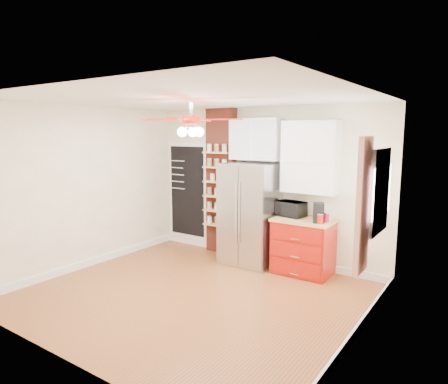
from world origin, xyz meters
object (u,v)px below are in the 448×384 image
Objects in this scene: red_cabinet at (303,246)px; coffee_maker at (318,213)px; toaster_oven at (291,209)px; fridge at (250,214)px; pantry_jar_oats at (213,177)px; ceiling_fan at (191,120)px; canister_left at (320,219)px.

red_cabinet is 0.67m from coffee_maker.
red_cabinet is 2.09× the size of toaster_oven.
fridge is 1.09m from pantry_jar_oats.
ceiling_fan is 3.11× the size of toaster_oven.
red_cabinet is 6.75× the size of canister_left.
pantry_jar_oats is (-0.97, 1.80, -0.99)m from ceiling_fan.
red_cabinet is 2.75m from ceiling_fan.
toaster_oven is (0.65, 1.75, -1.40)m from ceiling_fan.
fridge is 1.86× the size of red_cabinet.
fridge is 2.25m from ceiling_fan.
ceiling_fan reaches higher than red_cabinet.
fridge reaches higher than toaster_oven.
coffee_maker is at bearing -6.03° from pantry_jar_oats.
pantry_jar_oats is at bearing 149.61° from coffee_maker.
ceiling_fan is 4.61× the size of coffee_maker.
ceiling_fan reaches higher than toaster_oven.
pantry_jar_oats is (-1.89, 0.12, 0.98)m from red_cabinet.
fridge is 1.26m from coffee_maker.
ceiling_fan is 10.05× the size of canister_left.
ceiling_fan is 11.15× the size of pantry_jar_oats.
red_cabinet is 0.63m from canister_left.
red_cabinet is 7.49× the size of pantry_jar_oats.
coffee_maker reaches higher than toaster_oven.
red_cabinet is at bearing 135.01° from coffee_maker.
coffee_maker is (1.24, -0.05, 0.18)m from fridge.
ceiling_fan is 2.44m from canister_left.
pantry_jar_oats reaches higher than red_cabinet.
fridge is 3.88× the size of toaster_oven.
toaster_oven is at bearing 165.17° from red_cabinet.
toaster_oven is 0.64m from canister_left.
toaster_oven is at bearing 9.73° from fridge.
coffee_maker is 2.18× the size of canister_left.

